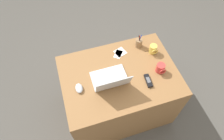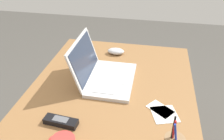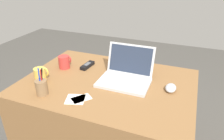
{
  "view_description": "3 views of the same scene",
  "coord_description": "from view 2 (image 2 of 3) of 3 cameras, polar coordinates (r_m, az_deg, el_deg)",
  "views": [
    {
      "loc": [
        0.38,
        0.96,
        2.29
      ],
      "look_at": [
        0.06,
        -0.04,
        0.76
      ],
      "focal_mm": 32.03,
      "sensor_mm": 36.0,
      "label": 1
    },
    {
      "loc": [
        -0.84,
        -0.18,
        1.39
      ],
      "look_at": [
        0.06,
        -0.0,
        0.81
      ],
      "focal_mm": 37.26,
      "sensor_mm": 36.0,
      "label": 2
    },
    {
      "loc": [
        0.46,
        -1.11,
        1.4
      ],
      "look_at": [
        0.04,
        -0.03,
        0.82
      ],
      "focal_mm": 33.92,
      "sensor_mm": 36.0,
      "label": 3
    }
  ],
  "objects": [
    {
      "name": "paper_note_left",
      "position": [
        1.01,
        12.79,
        -10.56
      ],
      "size": [
        0.13,
        0.13,
        0.0
      ],
      "primitive_type": "cube",
      "rotation": [
        0.0,
        0.0,
        0.32
      ],
      "color": "white",
      "rests_on": "desk"
    },
    {
      "name": "cordless_phone",
      "position": [
        0.96,
        -12.43,
        -12.22
      ],
      "size": [
        0.06,
        0.14,
        0.03
      ],
      "color": "black",
      "rests_on": "desk"
    },
    {
      "name": "computer_mouse",
      "position": [
        1.42,
        0.95,
        4.64
      ],
      "size": [
        0.06,
        0.1,
        0.04
      ],
      "primitive_type": "ellipsoid",
      "rotation": [
        0.0,
        0.0,
        -0.01
      ],
      "color": "silver",
      "rests_on": "desk"
    },
    {
      "name": "laptop",
      "position": [
        1.16,
        -2.21,
        -0.68
      ],
      "size": [
        0.32,
        0.28,
        0.21
      ],
      "color": "silver",
      "rests_on": "desk"
    },
    {
      "name": "paper_note_near_laptop",
      "position": [
        1.03,
        11.74,
        -9.39
      ],
      "size": [
        0.12,
        0.13,
        0.0
      ],
      "primitive_type": "cube",
      "rotation": [
        0.0,
        0.0,
        -0.67
      ],
      "color": "white",
      "rests_on": "desk"
    }
  ]
}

